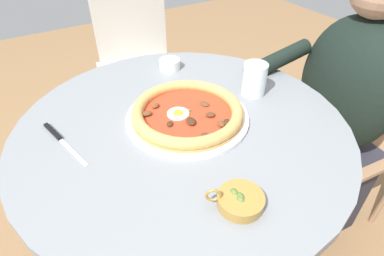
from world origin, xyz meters
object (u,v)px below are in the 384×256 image
steak_knife (59,137)px  olive_pan (240,200)px  dining_table (183,172)px  cafe_chair_spare_near (136,57)px  water_glass (254,81)px  diner_person (331,130)px  cafe_chair_diner (357,122)px  ramekin_capers (170,64)px  pizza_on_plate (187,113)px

steak_knife → olive_pan: (-0.40, -0.27, 0.01)m
dining_table → cafe_chair_spare_near: bearing=-14.1°
water_glass → diner_person: (-0.08, -0.37, -0.29)m
dining_table → cafe_chair_spare_near: size_ratio=1.06×
dining_table → cafe_chair_diner: size_ratio=1.11×
ramekin_capers → diner_person: size_ratio=0.06×
olive_pan → diner_person: diner_person is taller
steak_knife → olive_pan: size_ratio=1.87×
pizza_on_plate → water_glass: size_ratio=3.39×
cafe_chair_diner → cafe_chair_spare_near: (0.99, 0.54, 0.02)m
water_glass → cafe_chair_spare_near: size_ratio=0.12×
pizza_on_plate → cafe_chair_diner: 0.80m
water_glass → diner_person: diner_person is taller
steak_knife → diner_person: diner_person is taller
olive_pan → cafe_chair_spare_near: size_ratio=0.13×
ramekin_capers → olive_pan: olive_pan is taller
olive_pan → diner_person: bearing=-70.5°
dining_table → olive_pan: 0.36m
dining_table → diner_person: bearing=-95.2°
cafe_chair_diner → cafe_chair_spare_near: 1.13m
dining_table → cafe_chair_diner: bearing=-95.3°
steak_knife → ramekin_capers: bearing=-65.8°
cafe_chair_spare_near → cafe_chair_diner: bearing=-151.2°
pizza_on_plate → water_glass: water_glass is taller
steak_knife → cafe_chair_diner: 1.12m
ramekin_capers → olive_pan: bearing=165.3°
pizza_on_plate → water_glass: (0.01, -0.24, 0.03)m
ramekin_capers → diner_person: (-0.36, -0.51, -0.27)m
cafe_chair_diner → ramekin_capers: bearing=60.2°
pizza_on_plate → cafe_chair_diner: size_ratio=0.42×
dining_table → pizza_on_plate: pizza_on_plate is taller
dining_table → water_glass: 0.35m
cafe_chair_spare_near → water_glass: bearing=-177.8°
cafe_chair_spare_near → dining_table: bearing=165.9°
steak_knife → diner_person: bearing=-100.2°
olive_pan → diner_person: (0.24, -0.67, -0.26)m
steak_knife → cafe_chair_diner: bearing=-99.7°
pizza_on_plate → steak_knife: 0.34m
dining_table → olive_pan: bearing=173.5°
steak_knife → water_glass: bearing=-99.0°
water_glass → olive_pan: size_ratio=0.88×
ramekin_capers → cafe_chair_diner: (-0.37, -0.65, -0.27)m
diner_person → cafe_chair_diner: (-0.01, -0.14, -0.00)m
ramekin_capers → cafe_chair_spare_near: bearing=-9.9°
dining_table → ramekin_capers: size_ratio=12.60×
steak_knife → ramekin_capers: (0.19, -0.42, 0.02)m
dining_table → water_glass: water_glass is taller
olive_pan → water_glass: bearing=-43.4°
olive_pan → cafe_chair_diner: size_ratio=0.14×
water_glass → ramekin_capers: (0.28, 0.14, -0.03)m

